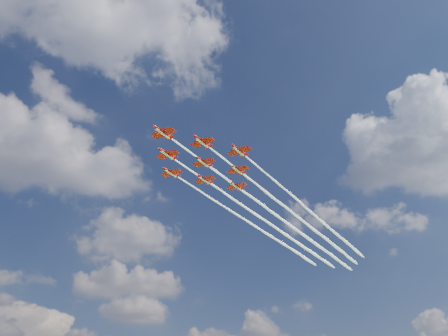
{
  "coord_description": "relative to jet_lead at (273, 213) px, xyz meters",
  "views": [
    {
      "loc": [
        -36.61,
        -129.35,
        4.0
      ],
      "look_at": [
        11.48,
        -2.76,
        78.73
      ],
      "focal_mm": 35.0,
      "sensor_mm": 36.0,
      "label": 1
    }
  ],
  "objects": [
    {
      "name": "jet_row2_starb",
      "position": [
        4.6,
        12.49,
        0.0
      ],
      "size": [
        128.24,
        96.15,
        2.39
      ],
      "rotation": [
        0.0,
        0.0,
        0.64
      ],
      "color": "#AC0E09"
    },
    {
      "name": "jet_row3_starb",
      "position": [
        9.2,
        24.99,
        0.0
      ],
      "size": [
        128.24,
        96.15,
        2.39
      ],
      "rotation": [
        0.0,
        0.0,
        0.64
      ],
      "color": "#AC0E09"
    },
    {
      "name": "jet_row2_port",
      "position": [
        13.29,
        0.81,
        0.0
      ],
      "size": [
        128.24,
        96.15,
        2.39
      ],
      "rotation": [
        0.0,
        0.0,
        0.64
      ],
      "color": "#AC0E09"
    },
    {
      "name": "jet_row3_centre",
      "position": [
        17.89,
        13.31,
        0.0
      ],
      "size": [
        128.24,
        96.15,
        2.39
      ],
      "rotation": [
        0.0,
        0.0,
        0.64
      ],
      "color": "#AC0E09"
    },
    {
      "name": "jet_row3_port",
      "position": [
        26.58,
        1.63,
        0.0
      ],
      "size": [
        128.24,
        96.15,
        2.39
      ],
      "rotation": [
        0.0,
        0.0,
        0.64
      ],
      "color": "#AC0E09"
    },
    {
      "name": "jet_row4_starb",
      "position": [
        22.49,
        25.8,
        0.0
      ],
      "size": [
        128.24,
        96.15,
        2.39
      ],
      "rotation": [
        0.0,
        0.0,
        0.64
      ],
      "color": "#AC0E09"
    },
    {
      "name": "jet_tail",
      "position": [
        35.78,
        26.62,
        0.0
      ],
      "size": [
        128.24,
        96.15,
        2.39
      ],
      "rotation": [
        0.0,
        0.0,
        0.64
      ],
      "color": "#AC0E09"
    },
    {
      "name": "jet_row4_port",
      "position": [
        31.18,
        14.12,
        0.0
      ],
      "size": [
        128.24,
        96.15,
        2.39
      ],
      "rotation": [
        0.0,
        0.0,
        0.64
      ],
      "color": "#AC0E09"
    },
    {
      "name": "jet_lead",
      "position": [
        0.0,
        0.0,
        0.0
      ],
      "size": [
        128.24,
        96.15,
        2.39
      ],
      "rotation": [
        0.0,
        0.0,
        0.64
      ],
      "color": "#AC0E09"
    }
  ]
}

